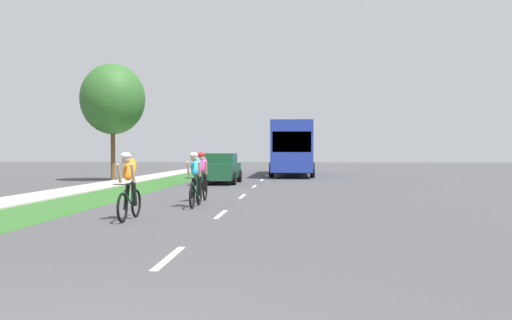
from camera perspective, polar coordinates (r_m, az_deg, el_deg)
The scene contains 10 objects.
ground_plane at distance 23.59m, azimuth -0.40°, elevation -3.00°, with size 120.00×120.00×0.00m, color #424244.
grass_verge at distance 24.49m, azimuth -12.05°, elevation -2.87°, with size 2.41×70.00×0.01m, color #2D6026.
sidewalk_concrete at distance 25.18m, azimuth -16.78°, elevation -2.78°, with size 1.90×70.00×0.10m, color #B2ADA3.
lane_markings_center at distance 27.57m, azimuth 0.26°, elevation -2.43°, with size 0.12×52.20×0.01m.
cyclist_lead at distance 12.82m, azimuth -13.35°, elevation -2.62°, with size 0.42×1.72×1.58m.
cyclist_trailing at distance 15.48m, azimuth -6.47°, elevation -2.01°, with size 0.42×1.72×1.58m.
cyclist_distant at distance 17.09m, azimuth -5.75°, elevation -1.74°, with size 0.42×1.72×1.58m.
sedan_dark_green at distance 27.19m, azimuth -3.92°, elevation -0.87°, with size 1.98×4.30×1.52m.
bus_blue at distance 36.82m, azimuth 3.87°, elevation 1.46°, with size 2.78×11.60×3.48m.
street_tree_near at distance 30.58m, azimuth -14.98°, elevation 6.26°, with size 3.51×3.51×6.42m.
Camera 1 is at (1.88, -3.47, 1.58)m, focal length 37.63 mm.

